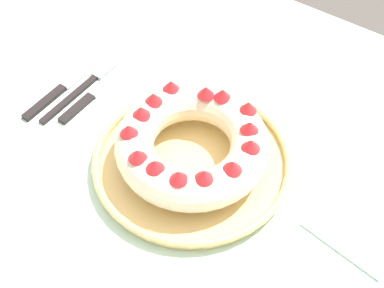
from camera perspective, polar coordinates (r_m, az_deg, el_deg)
dining_table at (r=0.91m, az=0.47°, el=-7.26°), size 1.52×1.01×0.75m
serving_dish at (r=0.85m, az=0.00°, el=-1.80°), size 0.32×0.32×0.02m
bundt_cake at (r=0.81m, az=-0.00°, el=0.09°), size 0.24×0.24×0.08m
fork at (r=0.99m, az=-11.29°, el=6.15°), size 0.02×0.19×0.01m
serving_knife at (r=1.00m, az=-13.68°, el=5.81°), size 0.02×0.21×0.01m
cake_knife at (r=0.97m, az=-10.78°, el=4.99°), size 0.02×0.17×0.01m
napkin at (r=0.83m, az=17.03°, el=-8.87°), size 0.14×0.11×0.00m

